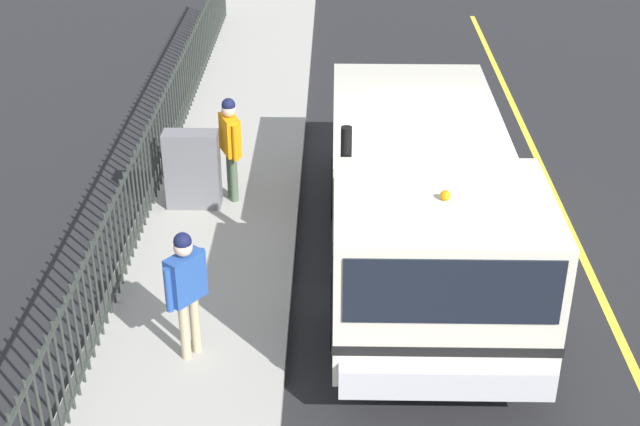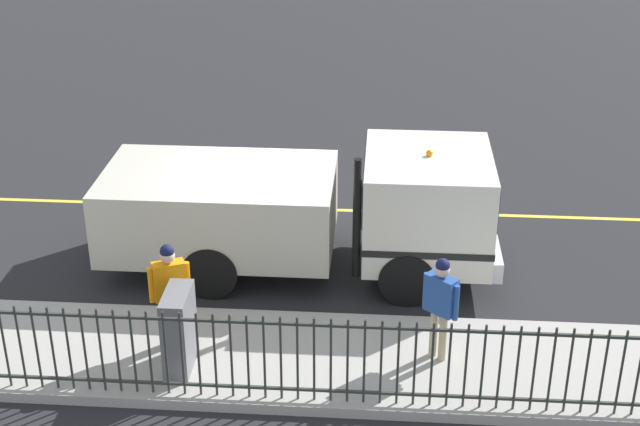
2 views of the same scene
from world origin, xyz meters
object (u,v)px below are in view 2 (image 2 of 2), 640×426
at_px(worker_standing, 441,298).
at_px(traffic_cone, 191,199).
at_px(utility_cabinet, 179,330).
at_px(pedestrian_distant, 170,284).
at_px(work_truck, 325,205).

height_order(worker_standing, traffic_cone, worker_standing).
relative_size(utility_cabinet, traffic_cone, 2.23).
xyz_separation_m(pedestrian_distant, traffic_cone, (-5.00, -0.75, -0.93)).
bearing_deg(utility_cabinet, pedestrian_distant, -157.77).
distance_m(pedestrian_distant, utility_cabinet, 0.76).
xyz_separation_m(work_truck, worker_standing, (2.92, 1.90, -0.07)).
xyz_separation_m(pedestrian_distant, utility_cabinet, (0.58, 0.24, -0.42)).
bearing_deg(work_truck, utility_cabinet, -29.25).
distance_m(work_truck, pedestrian_distant, 3.55).
bearing_deg(worker_standing, utility_cabinet, 45.75).
height_order(work_truck, pedestrian_distant, work_truck).
bearing_deg(utility_cabinet, traffic_cone, -169.96).
bearing_deg(traffic_cone, worker_standing, 43.30).
xyz_separation_m(worker_standing, traffic_cone, (-5.08, -4.79, -0.92)).
height_order(work_truck, traffic_cone, work_truck).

